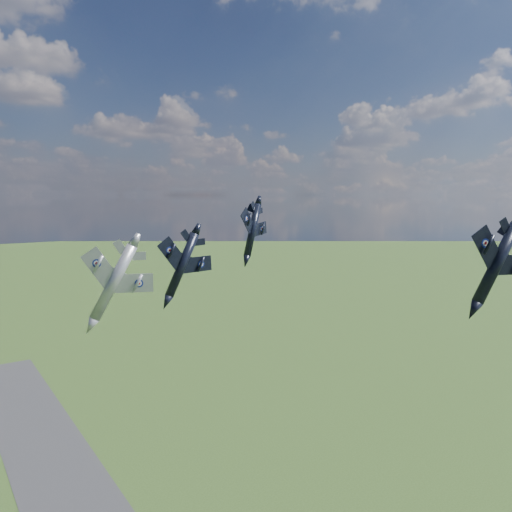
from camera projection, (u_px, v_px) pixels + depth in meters
jet_lead_navy at (182, 265)px, 69.80m from camera, size 10.20×13.46×6.47m
jet_right_navy at (497, 263)px, 58.88m from camera, size 14.19×16.77×7.54m
jet_high_navy at (253, 230)px, 100.13m from camera, size 16.40×18.36×6.98m
jet_left_silver at (114, 282)px, 60.98m from camera, size 14.40×16.58×7.26m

